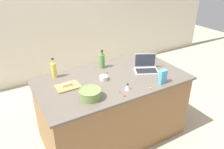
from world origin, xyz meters
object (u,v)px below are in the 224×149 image
at_px(cutting_board, 68,87).
at_px(candy_bag, 163,77).
at_px(butter_stick_left, 67,85).
at_px(ramekin_small, 104,78).
at_px(laptop, 146,67).
at_px(mixing_bowl_large, 90,94).
at_px(bottle_oil, 54,70).
at_px(bottle_olive, 102,61).
at_px(ramekin_medium, 153,62).
at_px(kitchen_timer, 128,87).

bearing_deg(cutting_board, candy_bag, -24.94).
height_order(butter_stick_left, ramekin_small, butter_stick_left).
relative_size(laptop, ramekin_small, 3.61).
relative_size(mixing_bowl_large, bottle_oil, 0.94).
xyz_separation_m(bottle_olive, ramekin_medium, (0.71, -0.22, -0.08)).
bearing_deg(ramekin_small, candy_bag, -36.78).
xyz_separation_m(cutting_board, ramekin_small, (0.45, -0.05, 0.02)).
bearing_deg(ramekin_small, cutting_board, 173.90).
height_order(butter_stick_left, candy_bag, candy_bag).
distance_m(bottle_oil, cutting_board, 0.34).
bearing_deg(butter_stick_left, cutting_board, 0.00).
xyz_separation_m(cutting_board, kitchen_timer, (0.57, -0.40, 0.03)).
bearing_deg(cutting_board, bottle_olive, 24.56).
height_order(mixing_bowl_large, bottle_oil, bottle_oil).
relative_size(mixing_bowl_large, bottle_olive, 0.96).
height_order(bottle_olive, bottle_oil, bottle_oil).
height_order(butter_stick_left, ramekin_medium, butter_stick_left).
relative_size(laptop, kitchen_timer, 4.87).
bearing_deg(ramekin_medium, mixing_bowl_large, -161.49).
relative_size(butter_stick_left, ramekin_small, 1.06).
height_order(cutting_board, ramekin_medium, ramekin_medium).
relative_size(bottle_olive, ramekin_medium, 3.34).
relative_size(ramekin_medium, candy_bag, 0.44).
distance_m(ramekin_small, kitchen_timer, 0.37).
bearing_deg(cutting_board, mixing_bowl_large, -69.70).
distance_m(butter_stick_left, ramekin_medium, 1.32).
distance_m(bottle_olive, ramekin_small, 0.36).
xyz_separation_m(bottle_olive, ramekin_small, (-0.15, -0.32, -0.08)).
xyz_separation_m(bottle_olive, cutting_board, (-0.60, -0.27, -0.09)).
bearing_deg(laptop, mixing_bowl_large, -165.42).
height_order(laptop, ramekin_medium, laptop).
xyz_separation_m(cutting_board, candy_bag, (1.02, -0.47, 0.08)).
bearing_deg(ramekin_small, ramekin_medium, 6.55).
height_order(bottle_olive, cutting_board, bottle_olive).
bearing_deg(mixing_bowl_large, bottle_oil, 105.38).
distance_m(laptop, cutting_board, 1.07).
distance_m(bottle_oil, ramekin_medium, 1.39).
bearing_deg(cutting_board, ramekin_small, -6.10).
height_order(bottle_oil, ramekin_medium, bottle_oil).
distance_m(mixing_bowl_large, cutting_board, 0.37).
bearing_deg(bottle_oil, bottle_olive, -4.15).
xyz_separation_m(ramekin_medium, candy_bag, (-0.29, -0.52, 0.07)).
height_order(bottle_olive, ramekin_medium, bottle_olive).
relative_size(bottle_olive, bottle_oil, 0.98).
bearing_deg(kitchen_timer, mixing_bowl_large, 173.38).
relative_size(bottle_olive, candy_bag, 1.48).
xyz_separation_m(bottle_oil, cutting_board, (0.06, -0.32, -0.09)).
height_order(mixing_bowl_large, bottle_olive, bottle_olive).
height_order(mixing_bowl_large, cutting_board, mixing_bowl_large).
xyz_separation_m(laptop, kitchen_timer, (-0.49, -0.29, -0.01)).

